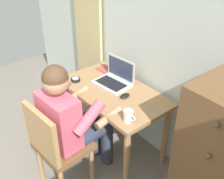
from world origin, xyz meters
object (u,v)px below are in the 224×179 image
desk (114,101)px  computer_mouse (125,96)px  notebook_pad (107,70)px  coffee_mug (128,116)px  laptop (115,78)px  desk_clock (76,80)px  chair (56,144)px  dresser (222,165)px  person_seated (72,117)px

desk → computer_mouse: computer_mouse is taller
notebook_pad → coffee_mug: 0.85m
laptop → desk_clock: bearing=-134.9°
chair → computer_mouse: bearing=82.5°
chair → coffee_mug: (0.35, 0.48, 0.27)m
dresser → person_seated: size_ratio=1.02×
laptop → notebook_pad: laptop is taller
desk → dresser: 1.10m
desk → notebook_pad: bearing=149.8°
computer_mouse → notebook_pad: (-0.49, 0.19, -0.01)m
computer_mouse → notebook_pad: 0.53m
person_seated → desk_clock: 0.52m
person_seated → coffee_mug: size_ratio=9.97×
computer_mouse → desk_clock: bearing=-159.2°
notebook_pad → coffee_mug: coffee_mug is taller
dresser → notebook_pad: dresser is taller
chair → laptop: laptop is taller
desk_clock → coffee_mug: 0.78m
person_seated → computer_mouse: bearing=78.3°
chair → desk_clock: 0.69m
desk → chair: bearing=-84.6°
desk_clock → notebook_pad: desk_clock is taller
dresser → laptop: size_ratio=3.35×
person_seated → chair: bearing=-86.1°
notebook_pad → laptop: bearing=-30.0°
desk → laptop: (-0.10, 0.09, 0.17)m
dresser → laptop: (-1.19, 0.01, 0.16)m
desk → desk_clock: 0.43m
person_seated → coffee_mug: (0.37, 0.29, 0.09)m
computer_mouse → notebook_pad: computer_mouse is taller
laptop → coffee_mug: (0.51, -0.29, -0.00)m
desk → person_seated: person_seated is taller
chair → notebook_pad: (-0.41, 0.87, 0.23)m
desk → coffee_mug: bearing=-24.6°
chair → coffee_mug: bearing=53.5°
dresser → laptop: bearing=179.5°
desk_clock → chair: bearing=-48.7°
desk → computer_mouse: (0.15, 0.01, 0.13)m
desk → notebook_pad: size_ratio=5.02×
computer_mouse → coffee_mug: (0.26, -0.20, 0.03)m
desk_clock → desk: bearing=25.8°
computer_mouse → desk_clock: (-0.52, -0.18, -0.00)m
desk → dresser: dresser is taller
person_seated → notebook_pad: (-0.39, 0.68, 0.05)m
notebook_pad → coffee_mug: size_ratio=1.75×
laptop → computer_mouse: bearing=-19.8°
laptop → notebook_pad: bearing=157.0°
desk → laptop: size_ratio=2.89×
chair → person_seated: (-0.01, 0.18, 0.18)m
desk → desk_clock: (-0.37, -0.18, 0.13)m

